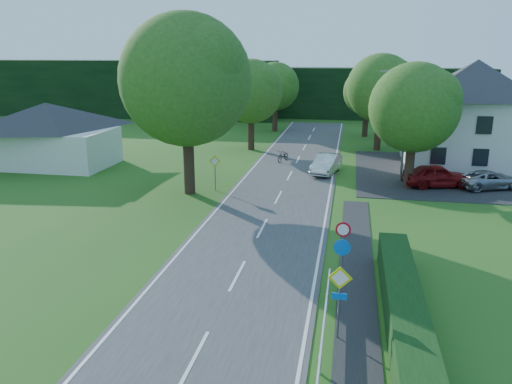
% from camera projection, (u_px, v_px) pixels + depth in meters
% --- Properties ---
extents(road, '(7.00, 80.00, 0.04)m').
position_uv_depth(road, '(268.00, 217.00, 28.65)').
color(road, '#3C3C3E').
rests_on(road, ground).
extents(parking_pad, '(14.00, 16.00, 0.04)m').
position_uv_depth(parking_pad, '(447.00, 174.00, 38.79)').
color(parking_pad, black).
rests_on(parking_pad, ground).
extents(line_edge_left, '(0.12, 80.00, 0.01)m').
position_uv_depth(line_edge_left, '(214.00, 213.00, 29.23)').
color(line_edge_left, white).
rests_on(line_edge_left, road).
extents(line_edge_right, '(0.12, 80.00, 0.01)m').
position_uv_depth(line_edge_right, '(325.00, 220.00, 28.06)').
color(line_edge_right, white).
rests_on(line_edge_right, road).
extents(line_centre, '(0.12, 80.00, 0.01)m').
position_uv_depth(line_centre, '(268.00, 216.00, 28.64)').
color(line_centre, white).
rests_on(line_centre, road).
extents(tree_main, '(9.40, 9.40, 11.64)m').
position_uv_depth(tree_main, '(187.00, 106.00, 31.94)').
color(tree_main, '#275318').
rests_on(tree_main, ground).
extents(tree_left_far, '(7.00, 7.00, 8.58)m').
position_uv_depth(tree_left_far, '(251.00, 105.00, 47.30)').
color(tree_left_far, '#275318').
rests_on(tree_left_far, ground).
extents(tree_right_far, '(7.40, 7.40, 9.09)m').
position_uv_depth(tree_right_far, '(380.00, 103.00, 46.97)').
color(tree_right_far, '#275318').
rests_on(tree_right_far, ground).
extents(tree_left_back, '(6.60, 6.60, 8.07)m').
position_uv_depth(tree_left_back, '(275.00, 97.00, 58.63)').
color(tree_left_back, '#275318').
rests_on(tree_left_back, ground).
extents(tree_right_back, '(6.20, 6.20, 7.56)m').
position_uv_depth(tree_right_back, '(367.00, 102.00, 54.92)').
color(tree_right_back, '#275318').
rests_on(tree_right_back, ground).
extents(tree_right_mid, '(7.00, 7.00, 8.58)m').
position_uv_depth(tree_right_mid, '(413.00, 127.00, 33.53)').
color(tree_right_mid, '#275318').
rests_on(tree_right_mid, ground).
extents(treeline_left, '(44.00, 6.00, 8.00)m').
position_uv_depth(treeline_left, '(125.00, 89.00, 72.32)').
color(treeline_left, black).
rests_on(treeline_left, ground).
extents(treeline_right, '(30.00, 5.00, 7.00)m').
position_uv_depth(treeline_right, '(378.00, 94.00, 69.77)').
color(treeline_right, black).
rests_on(treeline_right, ground).
extents(bungalow_left, '(11.00, 6.50, 5.20)m').
position_uv_depth(bungalow_left, '(48.00, 133.00, 40.97)').
color(bungalow_left, silver).
rests_on(bungalow_left, ground).
extents(house_white, '(10.60, 8.40, 8.60)m').
position_uv_depth(house_white, '(473.00, 113.00, 40.08)').
color(house_white, silver).
rests_on(house_white, ground).
extents(streetlight, '(2.03, 0.18, 8.00)m').
position_uv_depth(streetlight, '(403.00, 120.00, 35.45)').
color(streetlight, slate).
rests_on(streetlight, ground).
extents(sign_priority_right, '(0.78, 0.09, 2.59)m').
position_uv_depth(sign_priority_right, '(340.00, 289.00, 16.03)').
color(sign_priority_right, slate).
rests_on(sign_priority_right, ground).
extents(sign_roundabout, '(0.64, 0.08, 2.37)m').
position_uv_depth(sign_roundabout, '(342.00, 257.00, 18.90)').
color(sign_roundabout, slate).
rests_on(sign_roundabout, ground).
extents(sign_speed_limit, '(0.64, 0.11, 2.37)m').
position_uv_depth(sign_speed_limit, '(343.00, 236.00, 20.76)').
color(sign_speed_limit, slate).
rests_on(sign_speed_limit, ground).
extents(sign_priority_left, '(0.78, 0.09, 2.44)m').
position_uv_depth(sign_priority_left, '(215.00, 166.00, 33.71)').
color(sign_priority_left, slate).
rests_on(sign_priority_left, ground).
extents(moving_car, '(2.39, 4.65, 1.46)m').
position_uv_depth(moving_car, '(326.00, 164.00, 38.71)').
color(moving_car, silver).
rests_on(moving_car, road).
extents(motorcycle, '(1.23, 1.98, 0.98)m').
position_uv_depth(motorcycle, '(283.00, 156.00, 42.99)').
color(motorcycle, black).
rests_on(motorcycle, road).
extents(parked_car_red, '(4.95, 2.86, 1.58)m').
position_uv_depth(parked_car_red, '(437.00, 176.00, 34.76)').
color(parked_car_red, maroon).
rests_on(parked_car_red, parking_pad).
extents(parked_car_silver_a, '(4.10, 1.65, 1.33)m').
position_uv_depth(parked_car_silver_a, '(441.00, 163.00, 39.32)').
color(parked_car_silver_a, silver).
rests_on(parked_car_silver_a, parking_pad).
extents(parked_car_silver_b, '(4.87, 3.52, 1.23)m').
position_uv_depth(parked_car_silver_b, '(490.00, 180.00, 34.41)').
color(parked_car_silver_b, '#9C9CA3').
rests_on(parked_car_silver_b, parking_pad).
extents(parasol, '(2.45, 2.48, 1.89)m').
position_uv_depth(parasol, '(439.00, 162.00, 38.34)').
color(parasol, '#B30E2C').
rests_on(parasol, parking_pad).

